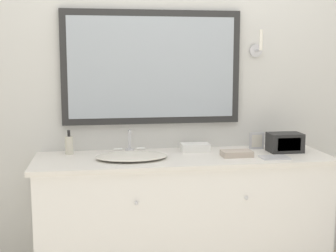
{
  "coord_description": "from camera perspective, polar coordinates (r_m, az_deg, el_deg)",
  "views": [
    {
      "loc": [
        -0.56,
        -2.61,
        1.47
      ],
      "look_at": [
        -0.1,
        0.31,
        1.05
      ],
      "focal_mm": 50.0,
      "sensor_mm": 36.0,
      "label": 1
    }
  ],
  "objects": [
    {
      "name": "wall_back",
      "position": [
        3.29,
        0.79,
        4.85
      ],
      "size": [
        8.0,
        0.18,
        2.55
      ],
      "color": "silver",
      "rests_on": "ground_plane"
    },
    {
      "name": "vanity_counter",
      "position": [
        3.15,
        1.86,
        -11.22
      ],
      "size": [
        1.91,
        0.59,
        0.85
      ],
      "color": "white",
      "rests_on": "ground_plane"
    },
    {
      "name": "sink_basin",
      "position": [
        2.97,
        -4.46,
        -3.63
      ],
      "size": [
        0.45,
        0.36,
        0.16
      ],
      "color": "silver",
      "rests_on": "vanity_counter"
    },
    {
      "name": "soap_bottle",
      "position": [
        3.16,
        -11.96,
        -2.22
      ],
      "size": [
        0.05,
        0.05,
        0.16
      ],
      "color": "beige",
      "rests_on": "vanity_counter"
    },
    {
      "name": "appliance_box",
      "position": [
        3.26,
        14.07,
        -1.97
      ],
      "size": [
        0.22,
        0.15,
        0.13
      ],
      "color": "black",
      "rests_on": "vanity_counter"
    },
    {
      "name": "picture_frame",
      "position": [
        3.32,
        10.75,
        -1.77
      ],
      "size": [
        0.1,
        0.01,
        0.12
      ],
      "color": "#B2B2B7",
      "rests_on": "vanity_counter"
    },
    {
      "name": "hand_towel_near_sink",
      "position": [
        3.06,
        8.37,
        -3.33
      ],
      "size": [
        0.2,
        0.12,
        0.04
      ],
      "color": "#B7A899",
      "rests_on": "vanity_counter"
    },
    {
      "name": "hand_towel_far_corner",
      "position": [
        3.19,
        3.31,
        -2.62
      ],
      "size": [
        0.19,
        0.11,
        0.05
      ],
      "color": "white",
      "rests_on": "vanity_counter"
    },
    {
      "name": "metal_tray",
      "position": [
        3.05,
        12.85,
        -3.75
      ],
      "size": [
        0.18,
        0.12,
        0.01
      ],
      "color": "silver",
      "rests_on": "vanity_counter"
    }
  ]
}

